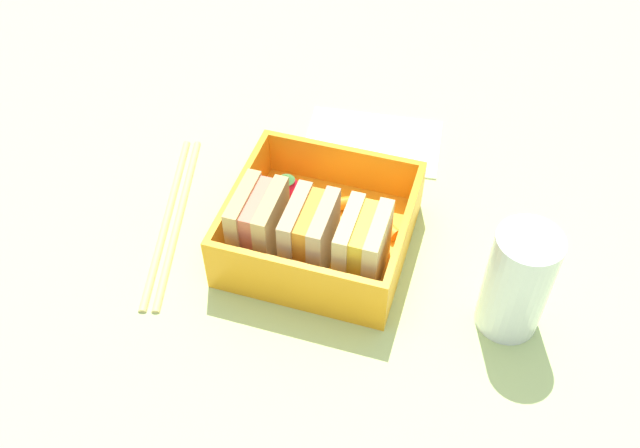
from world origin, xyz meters
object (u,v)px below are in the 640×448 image
sandwich_left (362,247)px  chopstick_pair (172,217)px  sandwich_center (258,223)px  carrot_stick_left (379,221)px  drinking_glass (517,282)px  carrot_stick_far_left (335,206)px  strawberry_far_left (287,189)px  folded_napkin (373,141)px  sandwich_center_left (310,235)px

sandwich_left → chopstick_pair: bearing=-5.8°
chopstick_pair → sandwich_center: bearing=168.8°
carrot_stick_left → drinking_glass: 13.97cm
carrot_stick_far_left → chopstick_pair: bearing=16.9°
strawberry_far_left → folded_napkin: strawberry_far_left is taller
drinking_glass → carrot_stick_far_left: bearing=-21.8°
sandwich_left → carrot_stick_far_left: (4.11, -6.20, -2.56)cm
sandwich_left → strawberry_far_left: size_ratio=1.95×
sandwich_center_left → strawberry_far_left: sandwich_center_left is taller
strawberry_far_left → sandwich_center_left: bearing=124.2°
carrot_stick_left → strawberry_far_left: strawberry_far_left is taller
strawberry_far_left → chopstick_pair: 10.87cm
carrot_stick_left → drinking_glass: size_ratio=0.46×
strawberry_far_left → chopstick_pair: size_ratio=0.16×
sandwich_center_left → carrot_stick_left: sandwich_center_left is taller
carrot_stick_far_left → folded_napkin: size_ratio=0.38×
sandwich_left → strawberry_far_left: bearing=-35.3°
carrot_stick_far_left → chopstick_pair: size_ratio=0.25×
sandwich_left → sandwich_center_left: (4.50, 0.00, 0.00)cm
sandwich_left → folded_napkin: sandwich_left is taller
sandwich_center_left → chopstick_pair: sandwich_center_left is taller
sandwich_center_left → chopstick_pair: size_ratio=0.30×
strawberry_far_left → chopstick_pair: bearing=23.6°
drinking_glass → folded_napkin: drinking_glass is taller
carrot_stick_left → strawberry_far_left: 8.83cm
sandwich_center → chopstick_pair: bearing=-11.2°
sandwich_center_left → carrot_stick_far_left: (-0.38, -6.20, -2.56)cm
sandwich_left → drinking_glass: drinking_glass is taller
sandwich_center_left → folded_napkin: size_ratio=0.46×
sandwich_center_left → drinking_glass: size_ratio=0.64×
sandwich_center_left → chopstick_pair: (13.90, -1.86, -4.03)cm
strawberry_far_left → chopstick_pair: (9.73, 4.26, -2.30)cm
carrot_stick_far_left → folded_napkin: carrot_stick_far_left is taller
sandwich_left → carrot_stick_left: size_ratio=1.39×
folded_napkin → sandwich_left: bearing=100.9°
strawberry_far_left → drinking_glass: size_ratio=0.33×
carrot_stick_far_left → strawberry_far_left: 4.63cm
strawberry_far_left → sandwich_left: bearing=144.7°
sandwich_center_left → drinking_glass: bearing=178.7°
drinking_glass → folded_napkin: bearing=-49.0°
sandwich_center → carrot_stick_left: (-9.10, -5.59, -2.59)cm
carrot_stick_left → sandwich_center: bearing=31.6°
carrot_stick_left → folded_napkin: 12.79cm
sandwich_center → strawberry_far_left: (-0.33, -6.12, -1.72)cm
carrot_stick_left → folded_napkin: carrot_stick_left is taller
carrot_stick_far_left → drinking_glass: (-16.45, 6.58, 3.13)cm
sandwich_left → carrot_stick_far_left: size_ratio=1.22×
strawberry_far_left → folded_napkin: 13.01cm
sandwich_center → folded_napkin: 19.09cm
drinking_glass → chopstick_pair: bearing=-4.2°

